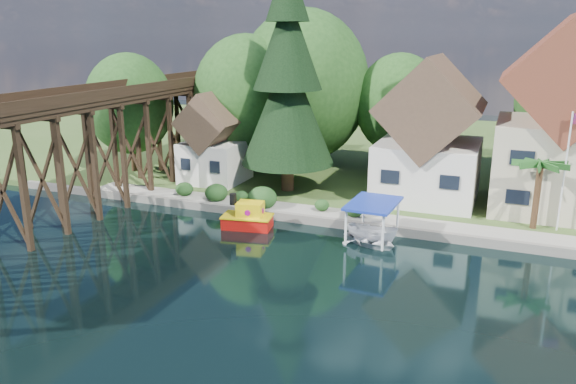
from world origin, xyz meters
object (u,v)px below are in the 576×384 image
trestle_bridge (93,141)px  boat_canopy (372,225)px  conifer (288,81)px  flagpole (569,159)px  boat_white_a (370,239)px  shed (214,144)px  house_center (560,130)px  tugboat (248,218)px  house_left (429,140)px  palm_tree (541,166)px

trestle_bridge → boat_canopy: (21.08, 0.98, -4.19)m
boat_canopy → conifer: bearing=138.8°
flagpole → boat_canopy: flagpole is taller
boat_white_a → boat_canopy: bearing=25.2°
shed → trestle_bridge: bearing=-118.2°
house_center → conifer: conifer is taller
tugboat → house_left: bearing=44.4°
tugboat → boat_canopy: 8.67m
shed → conifer: (7.00, -0.39, 5.59)m
house_center → palm_tree: size_ratio=2.85×
trestle_bridge → tugboat: (12.43, 0.47, -4.61)m
conifer → shed: bearing=176.8°
palm_tree → shed: bearing=173.2°
house_center → house_left: bearing=-176.8°
shed → boat_canopy: shed is taller
trestle_bridge → palm_tree: (30.76, 6.27, -0.59)m
tugboat → trestle_bridge: bearing=-177.8°
shed → house_center: bearing=4.2°
flagpole → conifer: bearing=173.0°
conifer → flagpole: 20.93m
conifer → trestle_bridge: bearing=-143.3°
house_left → tugboat: 15.43m
trestle_bridge → house_center: (32.00, 11.33, 1.07)m
trestle_bridge → house_left: house_left is taller
tugboat → boat_canopy: (8.65, 0.50, 0.42)m
boat_white_a → tugboat: bearing=115.0°
shed → conifer: 8.97m
house_center → tugboat: bearing=-151.0°
house_center → boat_canopy: (-10.92, -10.35, -5.25)m
boat_canopy → house_left: bearing=79.0°
boat_white_a → boat_canopy: 0.89m
conifer → boat_canopy: (9.08, -7.96, -8.25)m
shed → flagpole: 27.56m
boat_white_a → conifer: bearing=71.8°
palm_tree → flagpole: size_ratio=0.62×
palm_tree → tugboat: 19.64m
tugboat → house_center: bearing=29.0°
boat_canopy → house_center: bearing=43.5°
conifer → palm_tree: conifer is taller
trestle_bridge → shed: 10.69m
house_center → boat_white_a: bearing=-135.4°
house_center → conifer: 20.37m
conifer → flagpole: (20.37, -2.50, -4.10)m
trestle_bridge → palm_tree: trestle_bridge is taller
flagpole → tugboat: size_ratio=2.12×
boat_canopy → boat_white_a: bearing=-89.3°
palm_tree → flagpole: 1.71m
conifer → boat_white_a: bearing=-42.7°
trestle_bridge → shed: trestle_bridge is taller
boat_canopy → shed: bearing=152.6°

